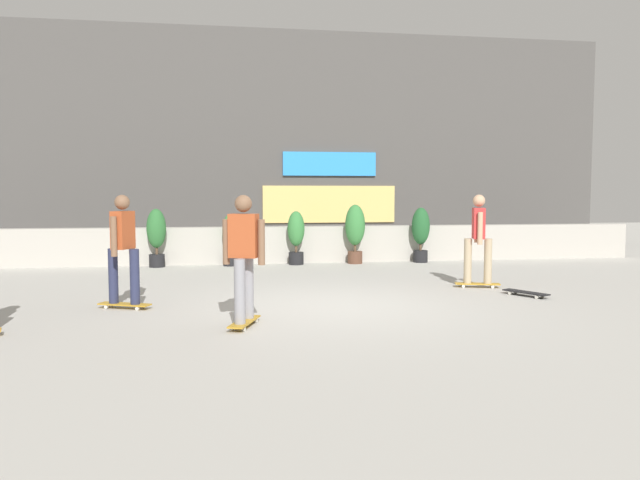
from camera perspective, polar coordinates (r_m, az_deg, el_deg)
The scene contains 12 objects.
ground_plane at distance 9.37m, azimuth 1.44°, elevation -6.19°, with size 48.00×48.00×0.00m, color #B2AFA8.
planter_wall at distance 15.20m, azimuth -2.65°, elevation -0.43°, with size 18.00×0.40×0.90m, color #B2ADA3.
building_backdrop at distance 19.19m, azimuth -4.00°, elevation 8.92°, with size 20.00×2.08×6.50m.
potted_plant_0 at distance 14.72m, azimuth -15.03°, elevation 0.54°, with size 0.45×0.45×1.36m.
potted_plant_1 at distance 14.64m, azimuth -8.34°, elevation 0.22°, with size 0.39×0.39×1.24m.
potted_plant_2 at distance 14.74m, azimuth -2.25°, elevation 0.47°, with size 0.41×0.41×1.29m.
potted_plant_3 at distance 14.97m, azimuth 3.30°, elevation 0.98°, with size 0.49×0.49×1.45m.
potted_plant_4 at distance 15.42m, azimuth 9.38°, elevation 0.80°, with size 0.45×0.45×1.37m.
skater_foreground at distance 7.86m, azimuth -7.13°, elevation -1.31°, with size 0.53×0.82×1.70m.
skater_by_wall_left at distance 9.49m, azimuth -17.91°, elevation -0.52°, with size 0.81×0.52×1.70m.
skater_by_wall_right at distance 11.47m, azimuth 14.57°, elevation 0.35°, with size 0.82×0.54×1.70m.
skateboard_near_camera at distance 10.81m, azimuth 18.67°, elevation -4.67°, with size 0.55×0.80×0.08m.
Camera 1 is at (-1.67, -9.06, 1.71)m, focal length 34.27 mm.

